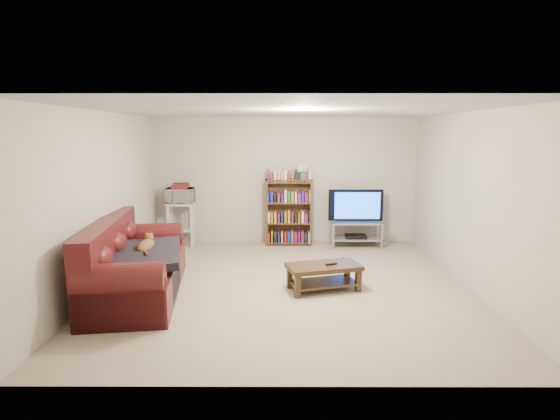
{
  "coord_description": "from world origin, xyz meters",
  "views": [
    {
      "loc": [
        -0.08,
        -5.86,
        2.11
      ],
      "look_at": [
        -0.1,
        0.4,
        1.0
      ],
      "focal_mm": 28.0,
      "sensor_mm": 36.0,
      "label": 1
    }
  ],
  "objects_px": {
    "coffee_table": "(324,272)",
    "tv_stand": "(356,229)",
    "sofa": "(131,269)",
    "bookshelf": "(289,211)"
  },
  "relations": [
    {
      "from": "coffee_table",
      "to": "tv_stand",
      "type": "distance_m",
      "value": 2.46
    },
    {
      "from": "sofa",
      "to": "bookshelf",
      "type": "bearing_deg",
      "value": 43.38
    },
    {
      "from": "coffee_table",
      "to": "sofa",
      "type": "bearing_deg",
      "value": 168.3
    },
    {
      "from": "bookshelf",
      "to": "sofa",
      "type": "bearing_deg",
      "value": -128.93
    },
    {
      "from": "coffee_table",
      "to": "tv_stand",
      "type": "xyz_separation_m",
      "value": [
        0.82,
        2.31,
        0.08
      ]
    },
    {
      "from": "coffee_table",
      "to": "bookshelf",
      "type": "height_order",
      "value": "bookshelf"
    },
    {
      "from": "tv_stand",
      "to": "bookshelf",
      "type": "height_order",
      "value": "bookshelf"
    },
    {
      "from": "coffee_table",
      "to": "bookshelf",
      "type": "relative_size",
      "value": 0.85
    },
    {
      "from": "bookshelf",
      "to": "tv_stand",
      "type": "bearing_deg",
      "value": -6.04
    },
    {
      "from": "sofa",
      "to": "coffee_table",
      "type": "xyz_separation_m",
      "value": [
        2.55,
        0.17,
        -0.1
      ]
    }
  ]
}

